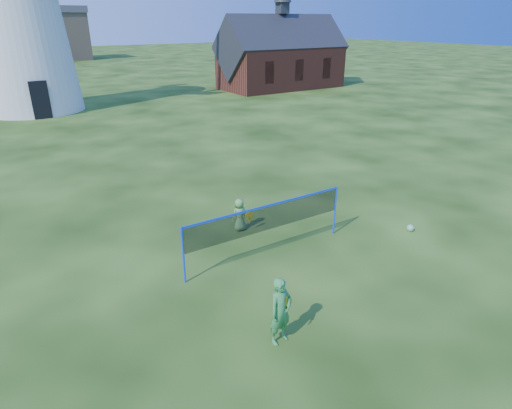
{
  "coord_description": "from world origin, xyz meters",
  "views": [
    {
      "loc": [
        -5.72,
        -8.59,
        6.13
      ],
      "look_at": [
        0.2,
        0.5,
        1.5
      ],
      "focal_mm": 30.53,
      "sensor_mm": 36.0,
      "label": 1
    }
  ],
  "objects": [
    {
      "name": "player_boy",
      "position": [
        0.58,
        2.01,
        0.52
      ],
      "size": [
        0.62,
        0.41,
        1.05
      ],
      "rotation": [
        0.0,
        0.0,
        3.19
      ],
      "color": "#62A24E",
      "rests_on": "ground"
    },
    {
      "name": "play_ball",
      "position": [
        5.01,
        -0.98,
        0.11
      ],
      "size": [
        0.22,
        0.22,
        0.22
      ],
      "primitive_type": "sphere",
      "color": "green",
      "rests_on": "ground"
    },
    {
      "name": "player_girl",
      "position": [
        -1.39,
        -2.85,
        0.74
      ],
      "size": [
        0.71,
        0.44,
        1.48
      ],
      "rotation": [
        0.0,
        0.0,
        0.16
      ],
      "color": "#398F45",
      "rests_on": "ground"
    },
    {
      "name": "ground",
      "position": [
        0.0,
        0.0,
        0.0
      ],
      "size": [
        220.0,
        220.0,
        0.0
      ],
      "primitive_type": "plane",
      "color": "black",
      "rests_on": "ground"
    },
    {
      "name": "windmill",
      "position": [
        -1.79,
        26.72,
        7.06
      ],
      "size": [
        14.25,
        6.71,
        20.08
      ],
      "color": "white",
      "rests_on": "ground"
    },
    {
      "name": "badminton_net",
      "position": [
        0.38,
        0.22,
        1.14
      ],
      "size": [
        5.05,
        0.05,
        1.55
      ],
      "color": "blue",
      "rests_on": "ground"
    },
    {
      "name": "chapel",
      "position": [
        19.9,
        26.37,
        2.8
      ],
      "size": [
        11.78,
        5.71,
        9.96
      ],
      "color": "#5F2B1F",
      "rests_on": "ground"
    }
  ]
}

